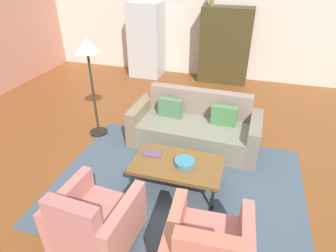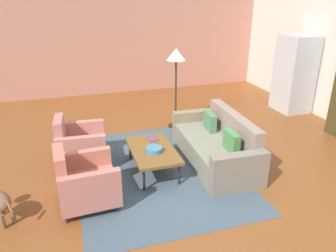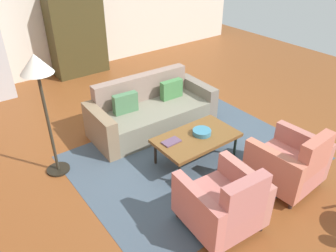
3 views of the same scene
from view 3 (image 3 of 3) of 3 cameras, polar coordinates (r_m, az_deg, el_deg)
The scene contains 11 objects.
ground_plane at distance 5.46m, azimuth 0.97°, elevation -2.03°, with size 11.73×11.73×0.00m, color brown.
wall_back at distance 8.15m, azimuth -16.91°, elevation 18.74°, with size 9.77×0.12×2.80m, color beige.
area_rug at distance 5.02m, azimuth 4.36°, elevation -5.41°, with size 3.40×2.60×0.01m, color #425260.
couch at distance 5.63m, azimuth -3.07°, elevation 2.47°, with size 2.13×0.97×0.86m.
coffee_table at distance 4.78m, azimuth 4.92°, elevation -2.15°, with size 1.20×0.70×0.41m.
armchair_left at distance 3.82m, azimuth 9.71°, elevation -13.27°, with size 0.86×0.86×0.88m.
armchair_right at distance 4.60m, azimuth 20.38°, elevation -6.24°, with size 0.84×0.84×0.88m.
fruit_bowl at distance 4.80m, azimuth 5.85°, elevation -1.05°, with size 0.27×0.27×0.07m, color teal.
book_stack at distance 4.61m, azimuth 0.57°, elevation -2.72°, with size 0.27×0.16×0.02m.
cabinet at distance 7.95m, azimuth -15.42°, elevation 14.92°, with size 1.20×0.51×1.80m.
floor_lamp at distance 4.32m, azimuth -21.46°, elevation 8.01°, with size 0.40×0.40×1.72m.
Camera 3 is at (-2.81, -3.59, 3.00)m, focal length 35.41 mm.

